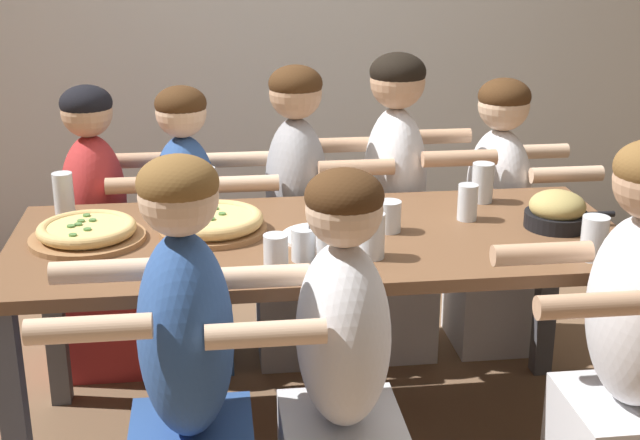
{
  "coord_description": "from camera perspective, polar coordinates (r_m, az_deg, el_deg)",
  "views": [
    {
      "loc": [
        -0.33,
        -2.65,
        1.72
      ],
      "look_at": [
        0.0,
        0.0,
        0.79
      ],
      "focal_mm": 50.0,
      "sensor_mm": 36.0,
      "label": 1
    }
  ],
  "objects": [
    {
      "name": "drinking_glass_e",
      "position": [
        2.87,
        4.44,
        0.16
      ],
      "size": [
        0.08,
        0.08,
        0.1
      ],
      "color": "silver",
      "rests_on": "dining_table"
    },
    {
      "name": "skillet_bowl",
      "position": [
        3.0,
        14.94,
        0.53
      ],
      "size": [
        0.3,
        0.21,
        0.12
      ],
      "color": "black",
      "rests_on": "dining_table"
    },
    {
      "name": "diner_far_right",
      "position": [
        3.68,
        11.24,
        -0.37
      ],
      "size": [
        0.51,
        0.4,
        1.12
      ],
      "rotation": [
        0.0,
        0.0,
        -1.57
      ],
      "color": "silver",
      "rests_on": "ground"
    },
    {
      "name": "drinking_glass_a",
      "position": [
        3.11,
        -7.25,
        1.88
      ],
      "size": [
        0.06,
        0.06,
        0.15
      ],
      "color": "silver",
      "rests_on": "dining_table"
    },
    {
      "name": "pizza_board_main",
      "position": [
        2.88,
        -14.68,
        -0.74
      ],
      "size": [
        0.36,
        0.36,
        0.06
      ],
      "color": "#996B42",
      "rests_on": "dining_table"
    },
    {
      "name": "diner_near_right",
      "position": [
        2.58,
        19.12,
        -9.04
      ],
      "size": [
        0.51,
        0.4,
        1.19
      ],
      "rotation": [
        0.0,
        0.0,
        1.57
      ],
      "color": "silver",
      "rests_on": "ground"
    },
    {
      "name": "diner_far_center",
      "position": [
        3.5,
        -1.44,
        -0.45
      ],
      "size": [
        0.51,
        0.4,
        1.19
      ],
      "rotation": [
        0.0,
        0.0,
        -1.57
      ],
      "color": "#99999E",
      "rests_on": "ground"
    },
    {
      "name": "drinking_glass_d",
      "position": [
        2.57,
        0.54,
        -1.78
      ],
      "size": [
        0.07,
        0.07,
        0.13
      ],
      "color": "silver",
      "rests_on": "dining_table"
    },
    {
      "name": "drinking_glass_i",
      "position": [
        2.75,
        17.14,
        -1.27
      ],
      "size": [
        0.08,
        0.08,
        0.13
      ],
      "color": "silver",
      "rests_on": "dining_table"
    },
    {
      "name": "drinking_glass_c",
      "position": [
        2.64,
        3.35,
        -1.12
      ],
      "size": [
        0.08,
        0.08,
        0.14
      ],
      "color": "silver",
      "rests_on": "dining_table"
    },
    {
      "name": "empty_plate_b",
      "position": [
        2.82,
        -0.1,
        -1.04
      ],
      "size": [
        0.24,
        0.24,
        0.02
      ],
      "color": "white",
      "rests_on": "dining_table"
    },
    {
      "name": "diner_near_midleft",
      "position": [
        2.34,
        -8.45,
        -11.28
      ],
      "size": [
        0.51,
        0.4,
        1.19
      ],
      "rotation": [
        0.0,
        0.0,
        1.57
      ],
      "color": "#2D5193",
      "rests_on": "ground"
    },
    {
      "name": "drinking_glass_f",
      "position": [
        3.01,
        9.42,
        1.0
      ],
      "size": [
        0.07,
        0.07,
        0.12
      ],
      "color": "silver",
      "rests_on": "dining_table"
    },
    {
      "name": "diner_far_midleft",
      "position": [
        3.5,
        -8.4,
        -1.31
      ],
      "size": [
        0.51,
        0.4,
        1.12
      ],
      "rotation": [
        0.0,
        0.0,
        -1.57
      ],
      "color": "#2D5193",
      "rests_on": "ground"
    },
    {
      "name": "diner_far_left",
      "position": [
        3.53,
        -13.95,
        -1.47
      ],
      "size": [
        0.51,
        0.4,
        1.13
      ],
      "rotation": [
        0.0,
        0.0,
        -1.57
      ],
      "color": "#B22D2D",
      "rests_on": "ground"
    },
    {
      "name": "ground_plane",
      "position": [
        3.18,
        0.0,
        -13.65
      ],
      "size": [
        18.0,
        18.0,
        0.0
      ],
      "primitive_type": "plane",
      "color": "brown",
      "rests_on": "ground"
    },
    {
      "name": "pizza_board_second",
      "position": [
        2.88,
        -6.88,
        -0.15
      ],
      "size": [
        0.35,
        0.35,
        0.06
      ],
      "color": "#996B42",
      "rests_on": "dining_table"
    },
    {
      "name": "empty_plate_a",
      "position": [
        3.08,
        2.64,
        0.71
      ],
      "size": [
        0.24,
        0.24,
        0.02
      ],
      "color": "white",
      "rests_on": "dining_table"
    },
    {
      "name": "drinking_glass_g",
      "position": [
        2.56,
        -2.84,
        -2.2
      ],
      "size": [
        0.07,
        0.07,
        0.1
      ],
      "color": "silver",
      "rests_on": "dining_table"
    },
    {
      "name": "dining_table",
      "position": [
        2.88,
        0.0,
        -2.55
      ],
      "size": [
        1.96,
        0.82,
        0.74
      ],
      "color": "brown",
      "rests_on": "ground"
    },
    {
      "name": "cocktail_glass_blue",
      "position": [
        2.63,
        -1.04,
        -1.66
      ],
      "size": [
        0.07,
        0.07,
        0.12
      ],
      "color": "silver",
      "rests_on": "dining_table"
    },
    {
      "name": "diner_near_center",
      "position": [
        2.37,
        1.35,
        -11.28
      ],
      "size": [
        0.51,
        0.4,
        1.14
      ],
      "rotation": [
        0.0,
        0.0,
        1.57
      ],
      "color": "silver",
      "rests_on": "ground"
    },
    {
      "name": "drinking_glass_h",
      "position": [
        3.2,
        10.36,
        2.37
      ],
      "size": [
        0.08,
        0.08,
        0.14
      ],
      "color": "silver",
      "rests_on": "dining_table"
    },
    {
      "name": "diner_far_midright",
      "position": [
        3.55,
        4.8,
        0.2
      ],
      "size": [
        0.51,
        0.4,
        1.22
      ],
      "rotation": [
        0.0,
        0.0,
        -1.57
      ],
      "color": "silver",
      "rests_on": "ground"
    },
    {
      "name": "drinking_glass_b",
      "position": [
        3.15,
        -16.08,
        1.5
      ],
      "size": [
        0.07,
        0.07,
        0.14
      ],
      "color": "silver",
      "rests_on": "dining_table"
    }
  ]
}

